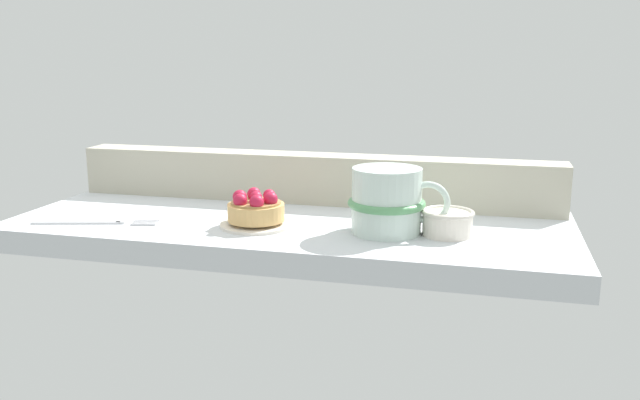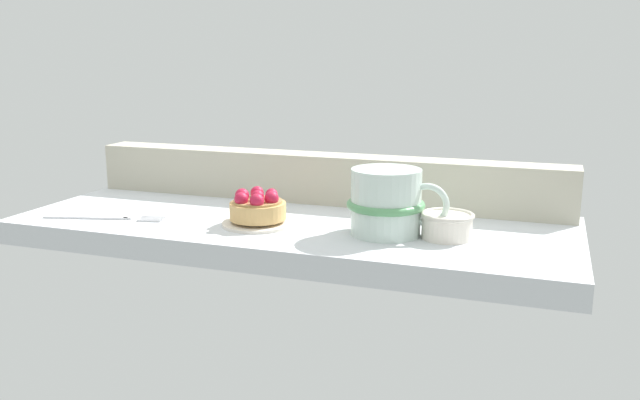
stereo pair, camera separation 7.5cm
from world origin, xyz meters
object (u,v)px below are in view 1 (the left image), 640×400
Objects in this scene: raspberry_tart at (256,208)px; sugar_bowl at (447,222)px; dessert_plate at (256,223)px; coffee_mug at (388,201)px; dessert_fork at (96,222)px.

raspberry_tart is 26.00cm from sugar_bowl.
dessert_plate is 26.00cm from sugar_bowl.
raspberry_tart is 0.58× the size of coffee_mug.
coffee_mug is 40.89cm from dessert_fork.
sugar_bowl is at bearing 4.26° from raspberry_tart.
dessert_plate is at bearing 64.27° from raspberry_tart.
raspberry_tart is (-0.02, -0.05, 2.19)cm from dessert_plate.
sugar_bowl is at bearing 7.39° from dessert_fork.
sugar_bowl is (48.14, 6.24, 1.53)cm from dessert_fork.
coffee_mug is at bearing 3.93° from dessert_plate.
dessert_fork is 2.51× the size of sugar_bowl.
raspberry_tart is at bearing 10.98° from dessert_fork.
dessert_fork is 48.56cm from sugar_bowl.
dessert_plate is 22.67cm from dessert_fork.
dessert_plate is 1.45× the size of sugar_bowl.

